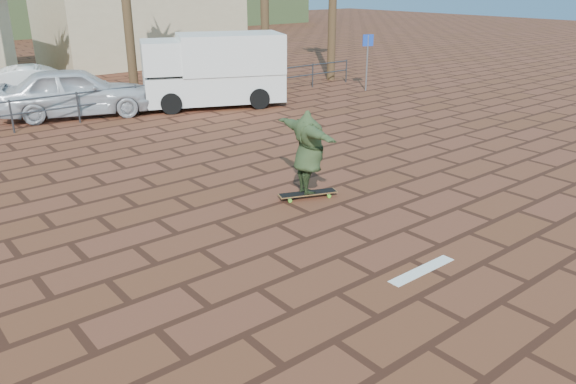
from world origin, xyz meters
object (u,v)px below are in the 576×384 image
object	(u,v)px
campervan	(214,69)
longboard	(308,194)
skateboarder	(308,152)
car_white	(40,86)
car_silver	(76,92)

from	to	relation	value
campervan	longboard	bearing A→B (deg)	-87.59
longboard	campervan	world-z (taller)	campervan
longboard	campervan	bearing A→B (deg)	90.43
skateboarder	car_white	world-z (taller)	skateboarder
longboard	car_silver	world-z (taller)	car_silver
campervan	car_silver	distance (m)	4.79
car_white	car_silver	bearing A→B (deg)	-154.32
campervan	car_silver	bearing A→B (deg)	-175.37
longboard	skateboarder	bearing A→B (deg)	-158.79
skateboarder	car_silver	size ratio (longest dim) A/B	0.45
car_silver	car_white	world-z (taller)	car_silver
skateboarder	campervan	size ratio (longest dim) A/B	0.41
longboard	car_white	xyz separation A→B (m)	(-1.44, 13.28, 0.61)
campervan	car_white	xyz separation A→B (m)	(-4.91, 4.13, -0.63)
longboard	car_silver	bearing A→B (deg)	116.79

